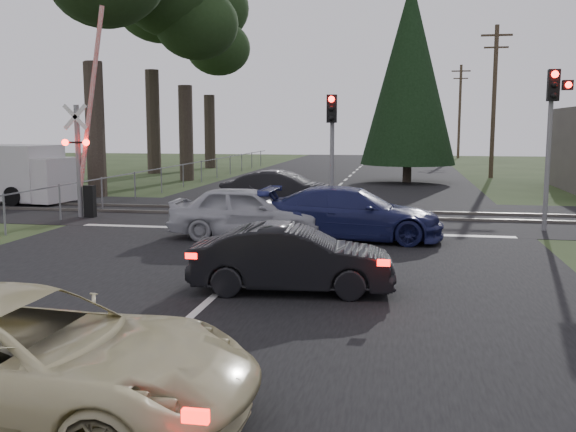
% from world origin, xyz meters
% --- Properties ---
extents(ground, '(120.00, 120.00, 0.00)m').
position_xyz_m(ground, '(0.00, 0.00, 0.00)').
color(ground, '#273618').
rests_on(ground, ground).
extents(road, '(14.00, 100.00, 0.01)m').
position_xyz_m(road, '(0.00, 10.00, 0.01)').
color(road, black).
rests_on(road, ground).
extents(rail_corridor, '(120.00, 8.00, 0.01)m').
position_xyz_m(rail_corridor, '(0.00, 12.00, 0.01)').
color(rail_corridor, black).
rests_on(rail_corridor, ground).
extents(stop_line, '(13.00, 0.35, 0.00)m').
position_xyz_m(stop_line, '(0.00, 8.20, 0.01)').
color(stop_line, silver).
rests_on(stop_line, ground).
extents(rail_near, '(120.00, 0.12, 0.10)m').
position_xyz_m(rail_near, '(0.00, 11.20, 0.05)').
color(rail_near, '#59544C').
rests_on(rail_near, ground).
extents(rail_far, '(120.00, 0.12, 0.10)m').
position_xyz_m(rail_far, '(0.00, 12.80, 0.05)').
color(rail_far, '#59544C').
rests_on(rail_far, ground).
extents(crossing_signal, '(1.62, 0.38, 6.96)m').
position_xyz_m(crossing_signal, '(-7.27, 9.79, 2.06)').
color(crossing_signal, slate).
rests_on(crossing_signal, ground).
extents(traffic_signal_right, '(0.68, 0.48, 4.70)m').
position_xyz_m(traffic_signal_right, '(7.55, 9.47, 3.31)').
color(traffic_signal_right, slate).
rests_on(traffic_signal_right, ground).
extents(traffic_signal_center, '(0.32, 0.48, 4.10)m').
position_xyz_m(traffic_signal_center, '(1.00, 10.68, 2.81)').
color(traffic_signal_center, slate).
rests_on(traffic_signal_center, ground).
extents(utility_pole_mid, '(1.80, 0.26, 9.00)m').
position_xyz_m(utility_pole_mid, '(8.50, 30.00, 4.73)').
color(utility_pole_mid, '#4C3D2D').
rests_on(utility_pole_mid, ground).
extents(utility_pole_far, '(1.80, 0.26, 9.00)m').
position_xyz_m(utility_pole_far, '(8.50, 55.00, 4.73)').
color(utility_pole_far, '#4C3D2D').
rests_on(utility_pole_far, ground).
extents(euc_tree_c, '(6.00, 6.00, 13.20)m').
position_xyz_m(euc_tree_c, '(-9.00, 25.00, 9.51)').
color(euc_tree_c, '#473D33').
rests_on(euc_tree_c, ground).
extents(euc_tree_e, '(6.00, 6.00, 13.20)m').
position_xyz_m(euc_tree_e, '(-11.00, 36.00, 9.51)').
color(euc_tree_e, '#473D33').
rests_on(euc_tree_e, ground).
extents(conifer_tree, '(5.20, 5.20, 11.00)m').
position_xyz_m(conifer_tree, '(3.50, 26.00, 5.99)').
color(conifer_tree, '#473D33').
rests_on(conifer_tree, ground).
extents(fence_left, '(0.10, 36.00, 1.20)m').
position_xyz_m(fence_left, '(-7.80, 22.50, 0.00)').
color(fence_left, slate).
rests_on(fence_left, ground).
extents(cream_coupe, '(5.03, 2.35, 1.39)m').
position_xyz_m(cream_coupe, '(-0.49, -4.58, 0.70)').
color(cream_coupe, beige).
rests_on(cream_coupe, ground).
extents(dark_hatchback, '(3.87, 1.61, 1.25)m').
position_xyz_m(dark_hatchback, '(1.35, 1.27, 0.62)').
color(dark_hatchback, black).
rests_on(dark_hatchback, ground).
extents(silver_car, '(4.37, 1.92, 1.46)m').
position_xyz_m(silver_car, '(-0.88, 6.79, 0.73)').
color(silver_car, '#ABACB3').
rests_on(silver_car, ground).
extents(blue_sedan, '(4.97, 2.10, 1.43)m').
position_xyz_m(blue_sedan, '(1.98, 7.09, 0.72)').
color(blue_sedan, navy).
rests_on(blue_sedan, ground).
extents(dark_car_far, '(4.49, 1.74, 1.46)m').
position_xyz_m(dark_car_far, '(-1.00, 12.62, 0.73)').
color(dark_car_far, black).
rests_on(dark_car_far, ground).
extents(white_van, '(6.22, 2.99, 2.34)m').
position_xyz_m(white_van, '(-12.74, 13.43, 1.18)').
color(white_van, silver).
rests_on(white_van, ground).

